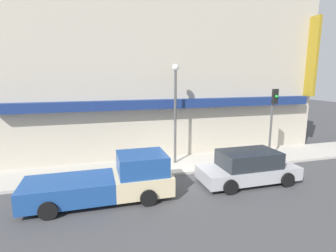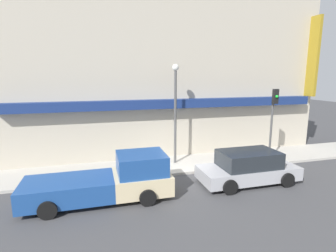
{
  "view_description": "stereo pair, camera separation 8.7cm",
  "coord_description": "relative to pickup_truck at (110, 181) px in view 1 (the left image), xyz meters",
  "views": [
    {
      "loc": [
        -4.41,
        -11.81,
        4.91
      ],
      "look_at": [
        -0.71,
        1.13,
        2.33
      ],
      "focal_mm": 28.0,
      "sensor_mm": 36.0,
      "label": 1
    },
    {
      "loc": [
        -4.33,
        -11.83,
        4.91
      ],
      "look_at": [
        -0.71,
        1.13,
        2.33
      ],
      "focal_mm": 28.0,
      "sensor_mm": 36.0,
      "label": 2
    }
  ],
  "objects": [
    {
      "name": "street_lamp",
      "position": [
        3.76,
        3.29,
        2.73
      ],
      "size": [
        0.36,
        0.36,
        5.4
      ],
      "color": "#4C4C4C",
      "rests_on": "sidewalk"
    },
    {
      "name": "building",
      "position": [
        3.95,
        6.01,
        4.17
      ],
      "size": [
        19.8,
        3.8,
        9.93
      ],
      "color": "#BCB29E",
      "rests_on": "ground"
    },
    {
      "name": "fire_hydrant",
      "position": [
        0.82,
        2.54,
        -0.35
      ],
      "size": [
        0.2,
        0.2,
        0.6
      ],
      "color": "#196633",
      "rests_on": "sidewalk"
    },
    {
      "name": "sidewalk",
      "position": [
        3.94,
        3.11,
        -0.72
      ],
      "size": [
        36.0,
        2.83,
        0.13
      ],
      "color": "#B7B2A8",
      "rests_on": "ground"
    },
    {
      "name": "parked_car",
      "position": [
        6.29,
        0.0,
        -0.05
      ],
      "size": [
        4.59,
        2.07,
        1.51
      ],
      "rotation": [
        0.0,
        0.0,
        0.01
      ],
      "color": "#ADADB2",
      "rests_on": "ground"
    },
    {
      "name": "ground_plane",
      "position": [
        3.94,
        1.69,
        -0.78
      ],
      "size": [
        80.0,
        80.0,
        0.0
      ],
      "primitive_type": "plane",
      "color": "#424244"
    },
    {
      "name": "pickup_truck",
      "position": [
        0.0,
        0.0,
        0.0
      ],
      "size": [
        5.71,
        2.12,
        1.8
      ],
      "rotation": [
        0.0,
        0.0,
        0.04
      ],
      "color": "beige",
      "rests_on": "ground"
    },
    {
      "name": "traffic_light",
      "position": [
        9.05,
        2.09,
        2.14
      ],
      "size": [
        0.28,
        0.42,
        4.09
      ],
      "color": "#4C4C4C",
      "rests_on": "sidewalk"
    }
  ]
}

